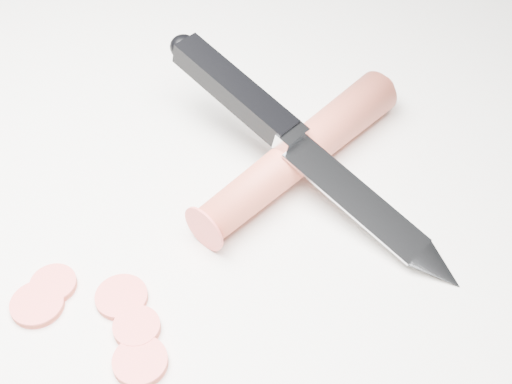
% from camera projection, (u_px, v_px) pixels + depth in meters
% --- Properties ---
extents(ground, '(2.40, 2.40, 0.00)m').
position_uv_depth(ground, '(166.00, 253.00, 0.53)').
color(ground, silver).
rests_on(ground, ground).
extents(carrot, '(0.12, 0.21, 0.03)m').
position_uv_depth(carrot, '(299.00, 154.00, 0.57)').
color(carrot, '#CB4B36').
rests_on(carrot, ground).
extents(carrot_slice_0, '(0.04, 0.04, 0.01)m').
position_uv_depth(carrot_slice_0, '(121.00, 297.00, 0.50)').
color(carrot_slice_0, '#ED4D47').
rests_on(carrot_slice_0, ground).
extents(carrot_slice_1, '(0.03, 0.03, 0.01)m').
position_uv_depth(carrot_slice_1, '(137.00, 328.00, 0.48)').
color(carrot_slice_1, '#ED4D47').
rests_on(carrot_slice_1, ground).
extents(carrot_slice_2, '(0.03, 0.03, 0.01)m').
position_uv_depth(carrot_slice_2, '(53.00, 284.00, 0.51)').
color(carrot_slice_2, '#ED4D47').
rests_on(carrot_slice_2, ground).
extents(carrot_slice_3, '(0.04, 0.04, 0.01)m').
position_uv_depth(carrot_slice_3, '(140.00, 362.00, 0.46)').
color(carrot_slice_3, '#ED4D47').
rests_on(carrot_slice_3, ground).
extents(carrot_slice_4, '(0.04, 0.04, 0.01)m').
position_uv_depth(carrot_slice_4, '(37.00, 304.00, 0.49)').
color(carrot_slice_4, '#ED4D47').
rests_on(carrot_slice_4, ground).
extents(kitchen_knife, '(0.28, 0.15, 0.08)m').
position_uv_depth(kitchen_knife, '(307.00, 148.00, 0.55)').
color(kitchen_knife, '#B3B5BA').
rests_on(kitchen_knife, ground).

